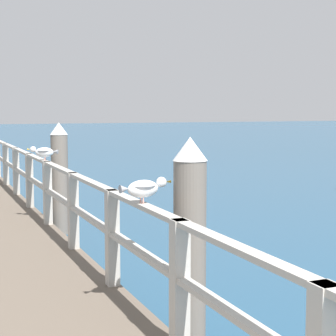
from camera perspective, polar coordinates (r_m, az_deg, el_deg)
name	(u,v)px	position (r m, az deg, el deg)	size (l,w,h in m)	color
pier_railing	(38,179)	(9.75, -12.67, -1.07)	(0.12, 18.29, 0.96)	#B2ADA3
dock_piling_near	(190,246)	(4.99, 2.15, -7.64)	(0.29, 0.29, 1.88)	#6B6056
dock_piling_far	(60,178)	(9.90, -10.58, -0.99)	(0.29, 0.29, 1.88)	#6B6056
seagull_foreground	(144,188)	(4.86, -2.39, -1.94)	(0.48, 0.20, 0.21)	white
seagull_background	(44,152)	(9.08, -12.09, 1.58)	(0.45, 0.25, 0.21)	white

